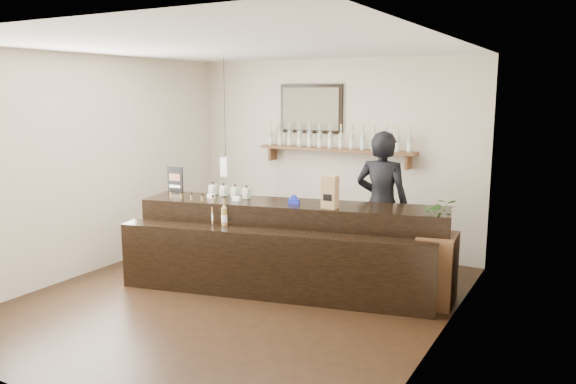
# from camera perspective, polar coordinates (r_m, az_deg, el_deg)

# --- Properties ---
(ground) EXTENTS (5.00, 5.00, 0.00)m
(ground) POSITION_cam_1_polar(r_m,az_deg,el_deg) (6.55, -4.98, -10.70)
(ground) COLOR black
(ground) RESTS_ON ground
(room_shell) EXTENTS (5.00, 5.00, 5.00)m
(room_shell) POSITION_cam_1_polar(r_m,az_deg,el_deg) (6.16, -5.22, 4.28)
(room_shell) COLOR beige
(room_shell) RESTS_ON ground
(back_wall_decor) EXTENTS (2.66, 0.96, 1.69)m
(back_wall_decor) POSITION_cam_1_polar(r_m,az_deg,el_deg) (8.27, 3.35, 6.13)
(back_wall_decor) COLOR brown
(back_wall_decor) RESTS_ON ground
(counter) EXTENTS (3.71, 1.79, 1.19)m
(counter) POSITION_cam_1_polar(r_m,az_deg,el_deg) (6.71, -0.18, -5.85)
(counter) COLOR black
(counter) RESTS_ON ground
(promo_sign) EXTENTS (0.24, 0.04, 0.33)m
(promo_sign) POSITION_cam_1_polar(r_m,az_deg,el_deg) (7.57, -11.39, 1.28)
(promo_sign) COLOR black
(promo_sign) RESTS_ON counter
(paper_bag) EXTENTS (0.17, 0.13, 0.37)m
(paper_bag) POSITION_cam_1_polar(r_m,az_deg,el_deg) (6.36, 4.29, -0.00)
(paper_bag) COLOR #9C7F4B
(paper_bag) RESTS_ON counter
(tape_dispenser) EXTENTS (0.13, 0.06, 0.11)m
(tape_dispenser) POSITION_cam_1_polar(r_m,az_deg,el_deg) (6.61, 0.61, -0.87)
(tape_dispenser) COLOR #1824AD
(tape_dispenser) RESTS_ON counter
(side_cabinet) EXTENTS (0.44, 0.57, 0.79)m
(side_cabinet) POSITION_cam_1_polar(r_m,az_deg,el_deg) (6.46, 14.88, -7.61)
(side_cabinet) COLOR brown
(side_cabinet) RESTS_ON ground
(potted_plant) EXTENTS (0.47, 0.44, 0.42)m
(potted_plant) POSITION_cam_1_polar(r_m,az_deg,el_deg) (6.31, 15.13, -2.37)
(potted_plant) COLOR #365E25
(potted_plant) RESTS_ON side_cabinet
(shopkeeper) EXTENTS (0.78, 0.52, 2.10)m
(shopkeeper) POSITION_cam_1_polar(r_m,az_deg,el_deg) (7.12, 9.53, -0.33)
(shopkeeper) COLOR black
(shopkeeper) RESTS_ON ground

